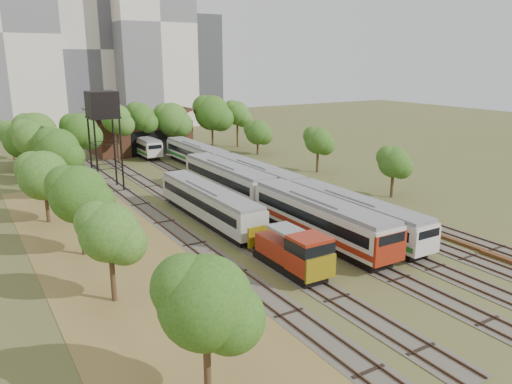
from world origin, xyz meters
TOP-DOWN VIEW (x-y plane):
  - ground at (0.00, 0.00)m, footprint 240.00×240.00m
  - dry_grass_patch at (-18.00, 8.00)m, footprint 14.00×60.00m
  - tracks at (-0.67, 25.00)m, footprint 24.60×80.00m
  - railcar_red_set at (-2.00, 14.12)m, footprint 3.20×34.58m
  - railcar_green_set at (2.00, 22.78)m, footprint 2.86×52.08m
  - railcar_rear at (-2.00, 55.25)m, footprint 2.67×16.08m
  - shunter_locomotive at (-8.00, 0.83)m, footprint 2.68×8.10m
  - old_grey_coach at (-8.00, 15.70)m, footprint 2.87×18.00m
  - water_tower at (-13.19, 33.79)m, footprint 3.52×3.52m
  - rail_pile_far at (8.20, -2.20)m, footprint 0.50×7.92m
  - maintenance_shed at (-1.00, 57.98)m, footprint 16.45×11.55m
  - tree_band_left at (-20.62, 29.32)m, footprint 7.67×74.28m
  - tree_band_far at (-2.18, 50.95)m, footprint 40.12×10.68m
  - tree_band_right at (15.09, 30.55)m, footprint 4.66×35.48m
  - tower_centre at (2.00, 100.00)m, footprint 20.00×18.00m
  - tower_right at (14.00, 92.00)m, footprint 18.00×16.00m
  - tower_far_right at (34.00, 110.00)m, footprint 12.00×12.00m

SIDE VIEW (x-z plane):
  - ground at x=0.00m, z-range 0.00..0.00m
  - dry_grass_patch at x=-18.00m, z-range 0.00..0.04m
  - tracks at x=-0.67m, z-range -0.05..0.14m
  - rail_pile_far at x=8.20m, z-range 0.00..0.26m
  - shunter_locomotive at x=-8.00m, z-range -0.08..3.44m
  - railcar_rear at x=-2.00m, z-range 0.09..3.39m
  - railcar_green_set at x=2.00m, z-range 0.10..3.64m
  - old_grey_coach at x=-8.00m, z-range 0.16..3.71m
  - railcar_red_set at x=-2.00m, z-range 0.11..4.07m
  - maintenance_shed at x=-1.00m, z-range -0.87..6.70m
  - tree_band_right at x=15.09m, z-range 0.90..7.49m
  - tree_band_left at x=-20.62m, z-range 0.87..9.23m
  - tree_band_far at x=-2.18m, z-range 1.27..11.00m
  - water_tower at x=-13.19m, z-range 4.18..16.33m
  - tower_far_right at x=34.00m, z-range 0.00..28.00m
  - tower_centre at x=2.00m, z-range 0.00..36.00m
  - tower_right at x=14.00m, z-range 0.00..48.00m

